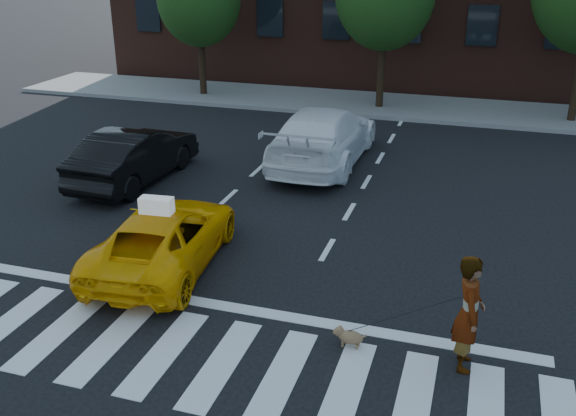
{
  "coord_description": "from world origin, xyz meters",
  "views": [
    {
      "loc": [
        4.5,
        -7.66,
        6.16
      ],
      "look_at": [
        0.88,
        3.87,
        1.1
      ],
      "focal_mm": 40.0,
      "sensor_mm": 36.0,
      "label": 1
    }
  ],
  "objects_px": {
    "white_suv": "(323,136)",
    "woman": "(469,313)",
    "taxi": "(164,237)",
    "black_sedan": "(134,155)",
    "dog": "(348,336)"
  },
  "relations": [
    {
      "from": "black_sedan",
      "to": "white_suv",
      "type": "relative_size",
      "value": 0.79
    },
    {
      "from": "black_sedan",
      "to": "dog",
      "type": "xyz_separation_m",
      "value": [
        7.29,
        -5.93,
        -0.56
      ]
    },
    {
      "from": "taxi",
      "to": "white_suv",
      "type": "relative_size",
      "value": 0.77
    },
    {
      "from": "black_sedan",
      "to": "woman",
      "type": "xyz_separation_m",
      "value": [
        9.12,
        -5.9,
        0.2
      ]
    },
    {
      "from": "taxi",
      "to": "dog",
      "type": "bearing_deg",
      "value": 151.99
    },
    {
      "from": "dog",
      "to": "woman",
      "type": "bearing_deg",
      "value": 6.07
    },
    {
      "from": "taxi",
      "to": "woman",
      "type": "relative_size",
      "value": 2.33
    },
    {
      "from": "black_sedan",
      "to": "white_suv",
      "type": "bearing_deg",
      "value": -143.75
    },
    {
      "from": "woman",
      "to": "dog",
      "type": "height_order",
      "value": "woman"
    },
    {
      "from": "white_suv",
      "to": "woman",
      "type": "xyz_separation_m",
      "value": [
        4.59,
        -8.96,
        0.12
      ]
    },
    {
      "from": "white_suv",
      "to": "dog",
      "type": "xyz_separation_m",
      "value": [
        2.77,
        -8.99,
        -0.64
      ]
    },
    {
      "from": "taxi",
      "to": "black_sedan",
      "type": "relative_size",
      "value": 0.98
    },
    {
      "from": "white_suv",
      "to": "dog",
      "type": "distance_m",
      "value": 9.43
    },
    {
      "from": "black_sedan",
      "to": "dog",
      "type": "height_order",
      "value": "black_sedan"
    },
    {
      "from": "white_suv",
      "to": "dog",
      "type": "height_order",
      "value": "white_suv"
    }
  ]
}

